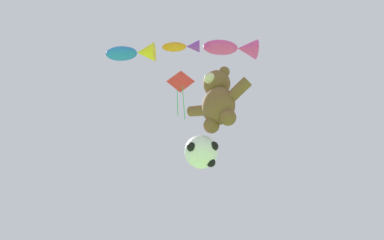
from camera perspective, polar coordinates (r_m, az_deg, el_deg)
The scene contains 6 objects.
teddy_bear_kite at distance 9.31m, azimuth 4.91°, elevation 4.11°, with size 2.31×1.02×2.34m.
soccer_ball_kite at distance 8.60m, azimuth 1.80°, elevation -6.06°, with size 1.06×1.05×0.97m.
fish_kite_magenta at distance 12.09m, azimuth 7.95°, elevation 13.40°, with size 2.01×1.92×0.77m.
fish_kite_tangerine at distance 11.49m, azimuth -1.62°, elevation 13.79°, with size 1.37×1.17×0.46m.
fish_kite_cobalt at distance 11.55m, azimuth -11.06°, elevation 12.42°, with size 1.86×1.57×0.70m.
diamond_kite at distance 13.30m, azimuth -2.19°, elevation 6.81°, with size 1.01×0.81×2.82m.
Camera 1 is at (5.17, -0.02, 1.68)m, focal length 28.00 mm.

